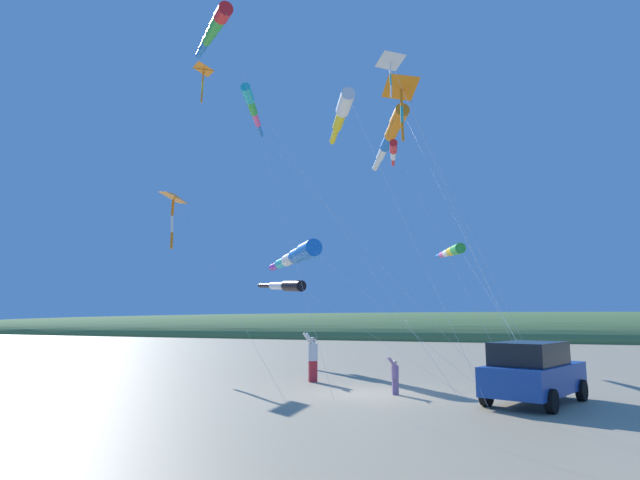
# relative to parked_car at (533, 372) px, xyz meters

# --- Properties ---
(ground_plane) EXTENTS (600.00, 600.00, 0.00)m
(ground_plane) POSITION_rel_parked_car_xyz_m (0.26, 5.28, -0.95)
(ground_plane) COLOR tan
(dune_ridge_grassy) EXTENTS (28.00, 240.00, 6.76)m
(dune_ridge_grassy) POSITION_rel_parked_car_xyz_m (55.26, 5.28, -0.95)
(dune_ridge_grassy) COLOR #567A42
(dune_ridge_grassy) RESTS_ON ground_plane
(parked_car) EXTENTS (4.67, 3.21, 1.85)m
(parked_car) POSITION_rel_parked_car_xyz_m (0.00, 0.00, 0.00)
(parked_car) COLOR #1E479E
(parked_car) RESTS_ON ground_plane
(cooler_box) EXTENTS (0.62, 0.42, 0.42)m
(cooler_box) POSITION_rel_parked_car_xyz_m (2.48, -0.28, -0.74)
(cooler_box) COLOR black
(cooler_box) RESTS_ON ground_plane
(person_adult_flyer) EXTENTS (0.70, 0.71, 1.98)m
(person_adult_flyer) POSITION_rel_parked_car_xyz_m (2.70, 8.31, 0.13)
(person_adult_flyer) COLOR #B72833
(person_adult_flyer) RESTS_ON ground_plane
(person_child_green_jacket) EXTENTS (0.40, 0.45, 1.26)m
(person_child_green_jacket) POSITION_rel_parked_car_xyz_m (0.40, 4.38, -0.27)
(person_child_green_jacket) COLOR #8E6B9E
(person_child_green_jacket) RESTS_ON ground_plane
(kite_windsock_long_streamer_left) EXTENTS (11.73, 13.71, 4.73)m
(kite_windsock_long_streamer_left) POSITION_rel_parked_car_xyz_m (9.27, 12.59, 3.42)
(kite_windsock_long_streamer_left) COLOR black
(kite_windsock_long_streamer_left) RESTS_ON ground_plane
(kite_delta_long_streamer_right) EXTENTS (0.92, 5.15, 12.76)m
(kite_delta_long_streamer_right) POSITION_rel_parked_car_xyz_m (1.25, 4.45, 11.44)
(kite_delta_long_streamer_right) COLOR white
(kite_delta_long_streamer_right) RESTS_ON ground_plane
(kite_windsock_blue_topmost) EXTENTS (8.53, 11.46, 17.98)m
(kite_windsock_blue_topmost) POSITION_rel_parked_car_xyz_m (3.93, 14.31, 16.50)
(kite_windsock_blue_topmost) COLOR red
(kite_windsock_blue_topmost) RESTS_ON ground_plane
(kite_delta_purple_drifting) EXTENTS (3.70, 15.13, 16.21)m
(kite_delta_purple_drifting) POSITION_rel_parked_car_xyz_m (5.13, 15.65, 14.97)
(kite_delta_purple_drifting) COLOR orange
(kite_delta_purple_drifting) RESTS_ON ground_plane
(kite_delta_black_fish_shape) EXTENTS (6.68, 10.08, 9.61)m
(kite_delta_black_fish_shape) POSITION_rel_parked_car_xyz_m (5.87, 17.82, 8.18)
(kite_delta_black_fish_shape) COLOR orange
(kite_delta_black_fish_shape) RESTS_ON ground_plane
(kite_delta_orange_high_right) EXTENTS (6.30, 6.89, 14.57)m
(kite_delta_orange_high_right) POSITION_rel_parked_car_xyz_m (7.09, 5.24, 13.01)
(kite_delta_orange_high_right) COLOR orange
(kite_delta_orange_high_right) RESTS_ON ground_plane
(kite_windsock_small_distant) EXTENTS (12.06, 5.42, 6.32)m
(kite_windsock_small_distant) POSITION_rel_parked_car_xyz_m (10.27, 3.51, 5.08)
(kite_windsock_small_distant) COLOR green
(kite_windsock_small_distant) RESTS_ON ground_plane
(kite_windsock_yellow_midlevel) EXTENTS (7.82, 11.53, 14.04)m
(kite_windsock_yellow_midlevel) POSITION_rel_parked_car_xyz_m (5.31, 12.79, 12.55)
(kite_windsock_yellow_midlevel) COLOR #1EB7C6
(kite_windsock_yellow_midlevel) RESTS_ON ground_plane
(kite_windsock_magenta_far_left) EXTENTS (8.10, 12.83, 6.47)m
(kite_windsock_magenta_far_left) POSITION_rel_parked_car_xyz_m (8.09, 11.40, 4.95)
(kite_windsock_magenta_far_left) COLOR blue
(kite_windsock_magenta_far_left) RESTS_ON ground_plane
(kite_windsock_green_low_center) EXTENTS (19.79, 10.24, 15.06)m
(kite_windsock_green_low_center) POSITION_rel_parked_car_xyz_m (13.79, 7.37, 13.23)
(kite_windsock_green_low_center) COLOR orange
(kite_windsock_green_low_center) RESTS_ON ground_plane
(kite_windsock_red_high_left) EXTENTS (10.58, 6.71, 12.07)m
(kite_windsock_red_high_left) POSITION_rel_parked_car_xyz_m (10.28, 6.47, 10.89)
(kite_windsock_red_high_left) COLOR red
(kite_windsock_red_high_left) RESTS_ON ground_plane
(kite_windsock_striped_overhead) EXTENTS (13.68, 9.55, 14.31)m
(kite_windsock_striped_overhead) POSITION_rel_parked_car_xyz_m (8.29, 8.83, 12.77)
(kite_windsock_striped_overhead) COLOR white
(kite_windsock_striped_overhead) RESTS_ON ground_plane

